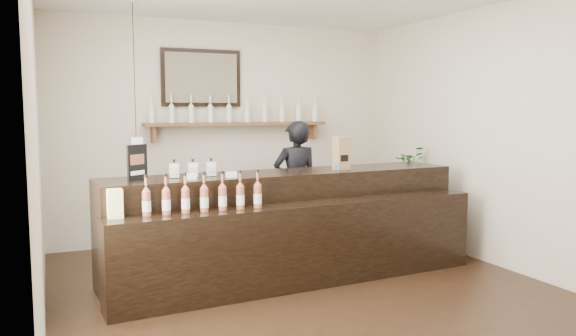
{
  "coord_description": "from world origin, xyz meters",
  "views": [
    {
      "loc": [
        -2.19,
        -4.54,
        1.69
      ],
      "look_at": [
        0.08,
        0.7,
        1.09
      ],
      "focal_mm": 35.0,
      "sensor_mm": 36.0,
      "label": 1
    }
  ],
  "objects": [
    {
      "name": "ground",
      "position": [
        0.0,
        0.0,
        0.0
      ],
      "size": [
        5.0,
        5.0,
        0.0
      ],
      "primitive_type": "plane",
      "color": "black",
      "rests_on": "ground"
    },
    {
      "name": "room_shell",
      "position": [
        0.0,
        0.0,
        1.7
      ],
      "size": [
        5.0,
        5.0,
        5.0
      ],
      "color": "beige",
      "rests_on": "ground"
    },
    {
      "name": "back_wall_decor",
      "position": [
        -0.16,
        2.37,
        1.76
      ],
      "size": [
        2.66,
        0.96,
        1.69
      ],
      "color": "brown",
      "rests_on": "ground"
    },
    {
      "name": "counter",
      "position": [
        0.05,
        0.56,
        0.49
      ],
      "size": [
        3.79,
        1.22,
        1.22
      ],
      "color": "black",
      "rests_on": "ground"
    },
    {
      "name": "promo_sign",
      "position": [
        -1.44,
        0.61,
        1.21
      ],
      "size": [
        0.2,
        0.15,
        0.32
      ],
      "color": "black",
      "rests_on": "counter"
    },
    {
      "name": "paper_bag",
      "position": [
        0.69,
        0.67,
        1.23
      ],
      "size": [
        0.17,
        0.14,
        0.35
      ],
      "color": "olive",
      "rests_on": "counter"
    },
    {
      "name": "tape_dispenser",
      "position": [
        0.67,
        0.65,
        1.09
      ],
      "size": [
        0.12,
        0.07,
        0.1
      ],
      "color": "blue",
      "rests_on": "counter"
    },
    {
      "name": "side_cabinet",
      "position": [
        2.0,
        1.29,
        0.4
      ],
      "size": [
        0.45,
        0.58,
        0.8
      ],
      "color": "brown",
      "rests_on": "ground"
    },
    {
      "name": "potted_plant",
      "position": [
        2.0,
        1.29,
        1.01
      ],
      "size": [
        0.47,
        0.44,
        0.42
      ],
      "primitive_type": "imported",
      "rotation": [
        0.0,
        0.0,
        0.36
      ],
      "color": "#2A6A2E",
      "rests_on": "side_cabinet"
    },
    {
      "name": "shopkeeper",
      "position": [
        0.55,
        1.55,
        0.88
      ],
      "size": [
        0.65,
        0.43,
        1.75
      ],
      "primitive_type": "imported",
      "rotation": [
        0.0,
        0.0,
        3.13
      ],
      "color": "black",
      "rests_on": "ground"
    }
  ]
}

